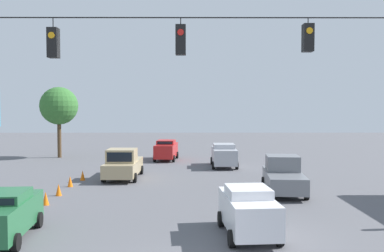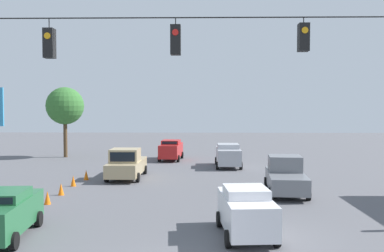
% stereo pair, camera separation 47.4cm
% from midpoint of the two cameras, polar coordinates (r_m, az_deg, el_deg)
% --- Properties ---
extents(overhead_signal_span, '(20.25, 0.38, 8.72)m').
position_cam_midpoint_polar(overhead_signal_span, '(13.53, -2.64, 3.74)').
color(overhead_signal_span, slate).
rests_on(overhead_signal_span, ground_plane).
extents(sedan_white_crossing_near, '(2.21, 4.24, 1.91)m').
position_cam_midpoint_polar(sedan_white_crossing_near, '(17.05, 6.68, -11.11)').
color(sedan_white_crossing_near, silver).
rests_on(sedan_white_crossing_near, ground_plane).
extents(sedan_silver_oncoming_deep, '(2.10, 4.60, 1.93)m').
position_cam_midpoint_polar(sedan_silver_oncoming_deep, '(35.75, 3.89, -3.85)').
color(sedan_silver_oncoming_deep, '#A8AAB2').
rests_on(sedan_silver_oncoming_deep, ground_plane).
extents(pickup_truck_tan_withflow_far, '(2.35, 5.37, 2.12)m').
position_cam_midpoint_polar(pickup_truck_tan_withflow_far, '(30.39, -9.62, -5.09)').
color(pickup_truck_tan_withflow_far, tan).
rests_on(pickup_truck_tan_withflow_far, ground_plane).
extents(sedan_green_parked_shoulder, '(2.28, 4.71, 1.82)m').
position_cam_midpoint_polar(sedan_green_parked_shoulder, '(18.10, -24.46, -10.66)').
color(sedan_green_parked_shoulder, '#236038').
rests_on(sedan_green_parked_shoulder, ground_plane).
extents(pickup_truck_grey_oncoming_far, '(2.62, 5.50, 2.12)m').
position_cam_midpoint_polar(pickup_truck_grey_oncoming_far, '(25.70, 11.56, -6.52)').
color(pickup_truck_grey_oncoming_far, slate).
rests_on(pickup_truck_grey_oncoming_far, ground_plane).
extents(sedan_red_withflow_deep, '(2.22, 4.48, 1.88)m').
position_cam_midpoint_polar(sedan_red_withflow_deep, '(40.20, -3.80, -3.17)').
color(sedan_red_withflow_deep, red).
rests_on(sedan_red_withflow_deep, ground_plane).
extents(traffic_cone_nearest, '(0.34, 0.34, 0.69)m').
position_cam_midpoint_polar(traffic_cone_nearest, '(18.79, -24.74, -12.09)').
color(traffic_cone_nearest, orange).
rests_on(traffic_cone_nearest, ground_plane).
extents(traffic_cone_second, '(0.34, 0.34, 0.69)m').
position_cam_midpoint_polar(traffic_cone_second, '(21.22, -22.19, -10.35)').
color(traffic_cone_second, orange).
rests_on(traffic_cone_second, ground_plane).
extents(traffic_cone_third, '(0.34, 0.34, 0.69)m').
position_cam_midpoint_polar(traffic_cone_third, '(23.42, -19.49, -9.09)').
color(traffic_cone_third, orange).
rests_on(traffic_cone_third, ground_plane).
extents(traffic_cone_fourth, '(0.34, 0.34, 0.69)m').
position_cam_midpoint_polar(traffic_cone_fourth, '(25.56, -17.88, -8.09)').
color(traffic_cone_fourth, orange).
rests_on(traffic_cone_fourth, ground_plane).
extents(traffic_cone_fifth, '(0.34, 0.34, 0.69)m').
position_cam_midpoint_polar(traffic_cone_fifth, '(28.12, -16.41, -7.09)').
color(traffic_cone_fifth, orange).
rests_on(traffic_cone_fifth, ground_plane).
extents(traffic_cone_farthest, '(0.34, 0.34, 0.69)m').
position_cam_midpoint_polar(traffic_cone_farthest, '(30.31, -14.82, -6.37)').
color(traffic_cone_farthest, orange).
rests_on(traffic_cone_farthest, ground_plane).
extents(tree_horizon_left, '(3.70, 3.70, 6.95)m').
position_cam_midpoint_polar(tree_horizon_left, '(44.04, -17.62, 2.54)').
color(tree_horizon_left, '#4C3823').
rests_on(tree_horizon_left, ground_plane).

